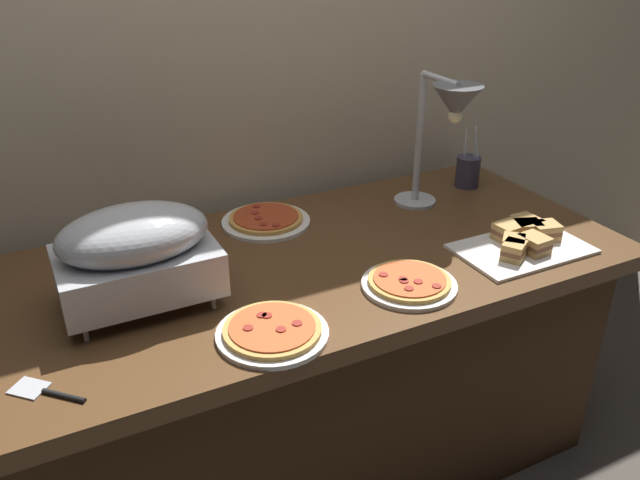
# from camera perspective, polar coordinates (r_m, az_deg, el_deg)

# --- Properties ---
(ground_plane) EXTENTS (8.00, 8.00, 0.00)m
(ground_plane) POSITION_cam_1_polar(r_m,az_deg,el_deg) (2.28, -1.59, -18.82)
(ground_plane) COLOR #4C443D
(back_wall) EXTENTS (4.40, 0.04, 2.40)m
(back_wall) POSITION_cam_1_polar(r_m,az_deg,el_deg) (2.11, -8.06, 14.74)
(back_wall) COLOR #C6B593
(back_wall) RESTS_ON ground_plane
(buffet_table) EXTENTS (1.90, 0.84, 0.76)m
(buffet_table) POSITION_cam_1_polar(r_m,az_deg,el_deg) (2.03, -1.73, -11.18)
(buffet_table) COLOR brown
(buffet_table) RESTS_ON ground_plane
(chafing_dish) EXTENTS (0.38, 0.25, 0.26)m
(chafing_dish) POSITION_cam_1_polar(r_m,az_deg,el_deg) (1.61, -15.98, -1.02)
(chafing_dish) COLOR #B7BABF
(chafing_dish) RESTS_ON buffet_table
(heat_lamp) EXTENTS (0.15, 0.31, 0.44)m
(heat_lamp) POSITION_cam_1_polar(r_m,az_deg,el_deg) (1.99, 11.31, 10.82)
(heat_lamp) COLOR #B7BABF
(heat_lamp) RESTS_ON buffet_table
(pizza_plate_front) EXTENTS (0.25, 0.25, 0.03)m
(pizza_plate_front) POSITION_cam_1_polar(r_m,az_deg,el_deg) (1.70, 7.90, -3.77)
(pizza_plate_front) COLOR white
(pizza_plate_front) RESTS_ON buffet_table
(pizza_plate_center) EXTENTS (0.26, 0.26, 0.03)m
(pizza_plate_center) POSITION_cam_1_polar(r_m,az_deg,el_deg) (1.51, -4.24, -8.05)
(pizza_plate_center) COLOR white
(pizza_plate_center) RESTS_ON buffet_table
(pizza_plate_raised_stand) EXTENTS (0.28, 0.28, 0.03)m
(pizza_plate_raised_stand) POSITION_cam_1_polar(r_m,az_deg,el_deg) (2.04, -4.80, 1.77)
(pizza_plate_raised_stand) COLOR white
(pizza_plate_raised_stand) RESTS_ON buffet_table
(sandwich_platter) EXTENTS (0.38, 0.24, 0.06)m
(sandwich_platter) POSITION_cam_1_polar(r_m,az_deg,el_deg) (1.97, 17.57, -0.01)
(sandwich_platter) COLOR white
(sandwich_platter) RESTS_ON buffet_table
(sauce_cup_near) EXTENTS (0.07, 0.07, 0.03)m
(sauce_cup_near) POSITION_cam_1_polar(r_m,az_deg,el_deg) (1.92, -12.49, -0.24)
(sauce_cup_near) COLOR black
(sauce_cup_near) RESTS_ON buffet_table
(utensil_holder) EXTENTS (0.08, 0.08, 0.22)m
(utensil_holder) POSITION_cam_1_polar(r_m,az_deg,el_deg) (2.36, 12.94, 5.98)
(utensil_holder) COLOR #383347
(utensil_holder) RESTS_ON buffet_table
(serving_spatula) EXTENTS (0.15, 0.14, 0.01)m
(serving_spatula) POSITION_cam_1_polar(r_m,az_deg,el_deg) (1.46, -23.09, -12.25)
(serving_spatula) COLOR #B7BABF
(serving_spatula) RESTS_ON buffet_table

